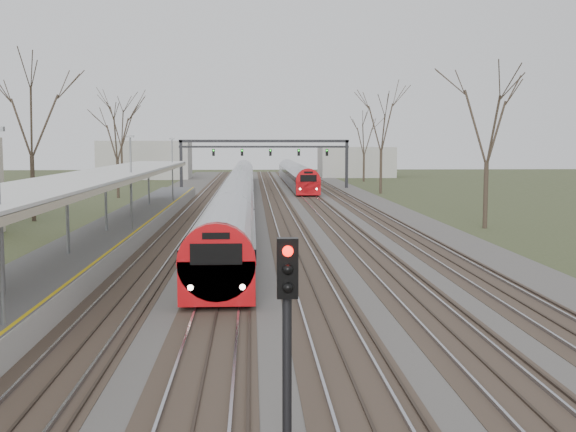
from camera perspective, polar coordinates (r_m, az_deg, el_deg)
The scene contains 9 objects.
track_bed at distance 59.72m, azimuth -1.35°, elevation 0.41°, with size 24.00×160.00×0.22m.
platform at distance 42.95m, azimuth -13.22°, elevation -1.26°, with size 3.50×69.00×1.00m, color #9E9B93.
canopy at distance 38.25m, azimuth -14.55°, elevation 3.02°, with size 4.10×50.00×3.11m.
signal_gantry at distance 89.44m, azimuth -1.86°, elevation 5.30°, with size 21.00×0.59×6.08m.
tree_west_far at distance 54.78m, azimuth -19.70°, elevation 7.92°, with size 5.50×5.50×11.33m.
tree_east_far at distance 48.93m, azimuth 15.51°, elevation 7.49°, with size 5.00×5.00×10.30m.
train_near at distance 68.35m, azimuth -3.87°, elevation 2.27°, with size 2.62×90.21×3.05m.
train_far at distance 96.50m, azimuth 0.58°, elevation 3.30°, with size 2.62×45.21×3.05m.
signal_post at distance 12.15m, azimuth -0.06°, elevation -8.14°, with size 0.35×0.45×4.10m.
Camera 1 is at (-1.33, -4.44, 5.65)m, focal length 45.00 mm.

